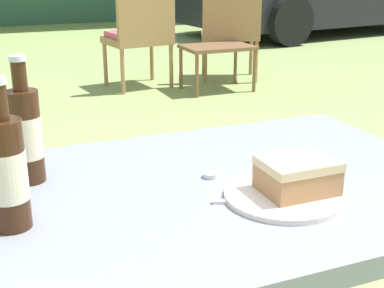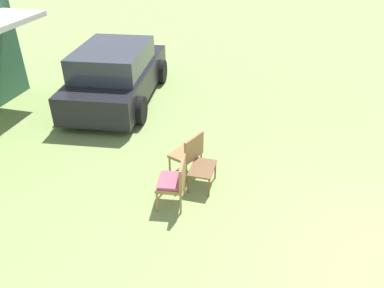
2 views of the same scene
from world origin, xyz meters
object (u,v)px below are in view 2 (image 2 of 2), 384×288
object	(u,v)px
parked_car	(117,74)
wicker_chair_cushioned	(174,180)
wicker_chair_plain	(189,152)
garden_side_table	(202,169)

from	to	relation	value
parked_car	wicker_chair_cushioned	xyz separation A→B (m)	(-3.65, -2.64, -0.21)
wicker_chair_cushioned	wicker_chair_plain	world-z (taller)	same
wicker_chair_cushioned	garden_side_table	xyz separation A→B (m)	(0.60, -0.34, -0.14)
parked_car	wicker_chair_plain	bearing A→B (deg)	-143.32
garden_side_table	wicker_chair_cushioned	bearing A→B (deg)	150.54
wicker_chair_plain	garden_side_table	distance (m)	0.45
garden_side_table	parked_car	bearing A→B (deg)	44.29
parked_car	wicker_chair_cushioned	size ratio (longest dim) A/B	5.01
wicker_chair_plain	garden_side_table	bearing A→B (deg)	70.51
wicker_chair_plain	garden_side_table	world-z (taller)	wicker_chair_plain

